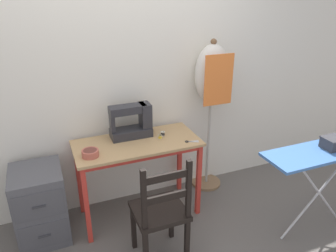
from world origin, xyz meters
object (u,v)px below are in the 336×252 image
at_px(ironing_board, 327,154).
at_px(storage_box, 334,143).
at_px(dress_form, 212,81).
at_px(thread_spool_mid_table, 163,134).
at_px(filing_cabinet, 41,204).
at_px(thread_spool_near_machine, 160,137).
at_px(fabric_bowl, 90,153).
at_px(sewing_machine, 133,122).
at_px(wooden_chair, 161,213).
at_px(scissors, 190,142).

relative_size(ironing_board, storage_box, 6.11).
bearing_deg(dress_form, thread_spool_mid_table, -165.49).
bearing_deg(filing_cabinet, thread_spool_mid_table, 1.82).
xyz_separation_m(thread_spool_near_machine, filing_cabinet, (-1.09, 0.02, -0.46)).
distance_m(fabric_bowl, thread_spool_mid_table, 0.71).
height_order(thread_spool_mid_table, storage_box, storage_box).
distance_m(sewing_machine, wooden_chair, 0.88).
relative_size(filing_cabinet, ironing_board, 0.59).
distance_m(thread_spool_mid_table, storage_box, 1.46).
bearing_deg(filing_cabinet, storage_box, -19.81).
xyz_separation_m(sewing_machine, fabric_bowl, (-0.44, -0.24, -0.11)).
distance_m(fabric_bowl, wooden_chair, 0.75).
bearing_deg(fabric_bowl, thread_spool_near_machine, 8.57).
bearing_deg(thread_spool_near_machine, scissors, -36.02).
relative_size(fabric_bowl, storage_box, 0.75).
xyz_separation_m(scissors, storage_box, (0.99, -0.65, 0.11)).
bearing_deg(wooden_chair, filing_cabinet, 143.88).
xyz_separation_m(scissors, ironing_board, (0.94, -0.65, 0.01)).
xyz_separation_m(fabric_bowl, storage_box, (1.86, -0.71, 0.08)).
height_order(thread_spool_near_machine, filing_cabinet, thread_spool_near_machine).
distance_m(fabric_bowl, scissors, 0.87).
height_order(wooden_chair, ironing_board, wooden_chair).
height_order(thread_spool_mid_table, wooden_chair, wooden_chair).
xyz_separation_m(sewing_machine, filing_cabinet, (-0.89, -0.12, -0.58)).
height_order(dress_form, storage_box, dress_form).
distance_m(filing_cabinet, storage_box, 2.51).
distance_m(thread_spool_mid_table, ironing_board, 1.42).
xyz_separation_m(wooden_chair, filing_cabinet, (-0.86, 0.63, -0.12)).
relative_size(filing_cabinet, dress_form, 0.41).
xyz_separation_m(thread_spool_near_machine, wooden_chair, (-0.23, -0.61, -0.33)).
relative_size(thread_spool_near_machine, dress_form, 0.02).
height_order(sewing_machine, scissors, sewing_machine).
height_order(fabric_bowl, thread_spool_near_machine, fabric_bowl).
distance_m(fabric_bowl, thread_spool_near_machine, 0.65).
bearing_deg(sewing_machine, scissors, -35.06).
xyz_separation_m(dress_form, ironing_board, (0.54, -1.02, -0.41)).
bearing_deg(scissors, fabric_bowl, 175.78).
bearing_deg(fabric_bowl, thread_spool_mid_table, 12.42).
distance_m(fabric_bowl, dress_form, 1.36).
distance_m(thread_spool_mid_table, dress_form, 0.72).
xyz_separation_m(thread_spool_near_machine, thread_spool_mid_table, (0.05, 0.06, 0.00)).
relative_size(scissors, thread_spool_mid_table, 2.91).
height_order(sewing_machine, fabric_bowl, sewing_machine).
bearing_deg(dress_form, wooden_chair, -136.30).
height_order(sewing_machine, filing_cabinet, sewing_machine).
bearing_deg(thread_spool_mid_table, storage_box, -36.67).
height_order(scissors, filing_cabinet, scissors).
distance_m(scissors, thread_spool_near_machine, 0.28).
height_order(sewing_machine, ironing_board, sewing_machine).
height_order(thread_spool_near_machine, storage_box, storage_box).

